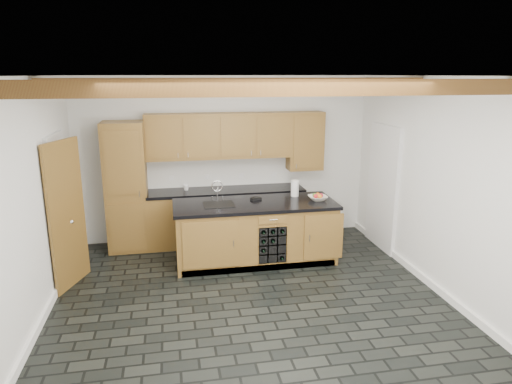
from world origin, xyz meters
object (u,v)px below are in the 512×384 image
paper_towel (295,188)px  fruit_bowl (318,198)px  island (256,232)px  kitchen_scale (256,198)px

paper_towel → fruit_bowl: bearing=-47.3°
island → fruit_bowl: bearing=-1.6°
kitchen_scale → fruit_bowl: 0.96m
island → kitchen_scale: 0.52m
fruit_bowl → paper_towel: 0.43m
island → paper_towel: (0.69, 0.28, 0.59)m
island → fruit_bowl: 1.09m
kitchen_scale → fruit_bowl: size_ratio=0.62×
kitchen_scale → paper_towel: size_ratio=0.70×
island → paper_towel: 0.95m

